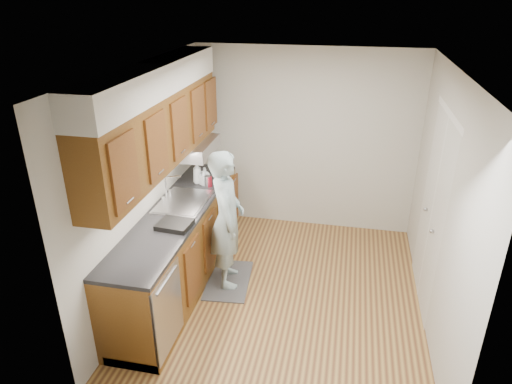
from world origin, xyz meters
TOP-DOWN VIEW (x-y plane):
  - floor at (0.00, 0.00)m, footprint 3.50×3.50m
  - ceiling at (0.00, 0.00)m, footprint 3.50×3.50m
  - wall_left at (-1.50, 0.00)m, footprint 0.02×3.50m
  - wall_right at (1.50, 0.00)m, footprint 0.02×3.50m
  - wall_back at (0.00, 1.75)m, footprint 3.00×0.02m
  - counter at (-1.20, -0.00)m, footprint 0.64×2.80m
  - upper_cabinets at (-1.33, 0.05)m, footprint 0.47×2.80m
  - closet_door at (1.49, 0.30)m, footprint 0.02×1.22m
  - floor_mat at (-0.67, 0.11)m, footprint 0.56×0.87m
  - person at (-0.67, 0.11)m, footprint 0.59×0.74m
  - soap_bottle_a at (-1.22, 0.76)m, footprint 0.13×0.13m
  - soap_bottle_b at (-1.12, 0.72)m, footprint 0.12×0.12m
  - soap_bottle_c at (-1.15, 0.84)m, footprint 0.17×0.17m
  - soda_can at (-1.04, 0.69)m, footprint 0.08×0.08m
  - steel_can at (-1.06, 0.69)m, footprint 0.10×0.10m
  - dish_rack at (-1.08, -0.38)m, footprint 0.35×0.31m

SIDE VIEW (x-z plane):
  - floor at x=0.00m, z-range 0.00..0.00m
  - floor_mat at x=-0.67m, z-range 0.00..0.02m
  - counter at x=-1.20m, z-range -0.16..1.14m
  - person at x=-0.67m, z-range 0.02..1.84m
  - dish_rack at x=-1.08m, z-range 0.94..0.99m
  - soda_can at x=-1.04m, z-range 0.94..1.06m
  - steel_can at x=-1.06m, z-range 0.94..1.08m
  - closet_door at x=1.49m, z-range 0.00..2.05m
  - soap_bottle_c at x=-1.15m, z-range 0.94..1.12m
  - soap_bottle_b at x=-1.12m, z-range 0.94..1.13m
  - soap_bottle_a at x=-1.22m, z-range 0.94..1.22m
  - wall_left at x=-1.50m, z-range 0.00..2.50m
  - wall_right at x=1.50m, z-range 0.00..2.50m
  - wall_back at x=0.00m, z-range 0.00..2.50m
  - upper_cabinets at x=-1.33m, z-range 1.34..2.55m
  - ceiling at x=0.00m, z-range 2.50..2.50m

